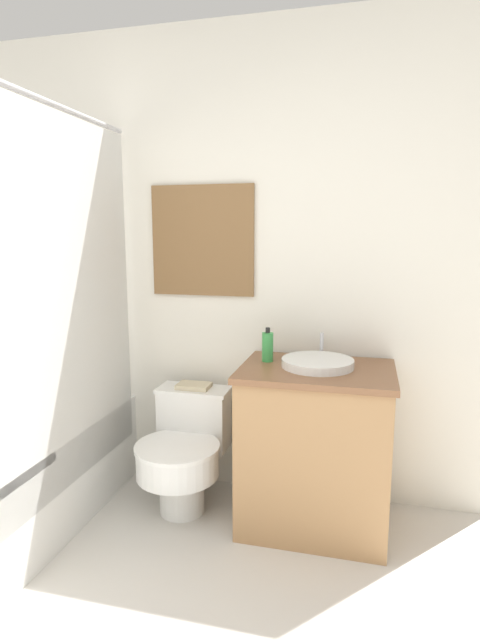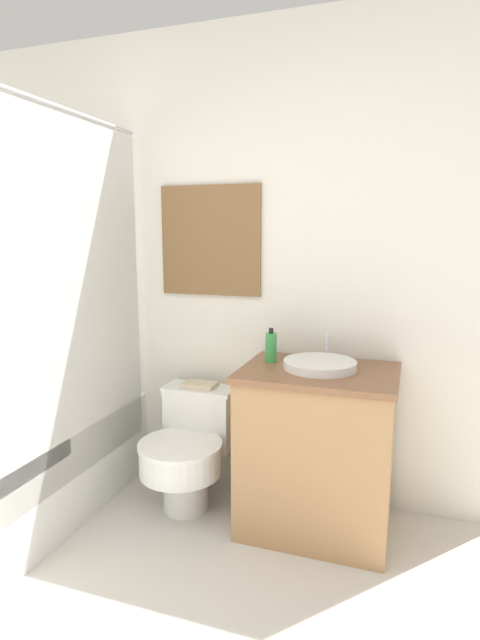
{
  "view_description": "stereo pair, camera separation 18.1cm",
  "coord_description": "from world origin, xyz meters",
  "px_view_note": "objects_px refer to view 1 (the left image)",
  "views": [
    {
      "loc": [
        0.86,
        -0.4,
        1.43
      ],
      "look_at": [
        0.31,
        1.75,
        1.05
      ],
      "focal_mm": 28.0,
      "sensor_mm": 36.0,
      "label": 1
    },
    {
      "loc": [
        1.03,
        -0.35,
        1.43
      ],
      "look_at": [
        0.31,
        1.75,
        1.05
      ],
      "focal_mm": 28.0,
      "sensor_mm": 36.0,
      "label": 2
    }
  ],
  "objects_px": {
    "toilet": "(185,449)",
    "book_on_tank": "(194,386)",
    "sink": "(318,363)",
    "soap_bottle": "(268,347)"
  },
  "relations": [
    {
      "from": "sink",
      "to": "book_on_tank",
      "type": "height_order",
      "value": "sink"
    },
    {
      "from": "sink",
      "to": "book_on_tank",
      "type": "bearing_deg",
      "value": 169.59
    },
    {
      "from": "soap_bottle",
      "to": "book_on_tank",
      "type": "distance_m",
      "value": 0.5
    },
    {
      "from": "toilet",
      "to": "book_on_tank",
      "type": "distance_m",
      "value": 0.34
    },
    {
      "from": "toilet",
      "to": "book_on_tank",
      "type": "height_order",
      "value": "book_on_tank"
    },
    {
      "from": "toilet",
      "to": "book_on_tank",
      "type": "xyz_separation_m",
      "value": [
        -0.0,
        0.15,
        0.3
      ]
    },
    {
      "from": "sink",
      "to": "soap_bottle",
      "type": "height_order",
      "value": "soap_bottle"
    },
    {
      "from": "toilet",
      "to": "sink",
      "type": "distance_m",
      "value": 0.84
    },
    {
      "from": "toilet",
      "to": "sink",
      "type": "xyz_separation_m",
      "value": [
        0.67,
        0.03,
        0.5
      ]
    },
    {
      "from": "sink",
      "to": "book_on_tank",
      "type": "distance_m",
      "value": 0.72
    }
  ]
}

